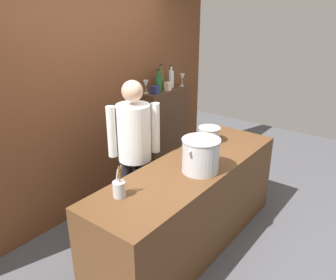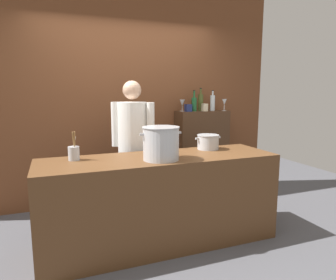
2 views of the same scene
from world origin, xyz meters
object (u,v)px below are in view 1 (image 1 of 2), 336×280
object	(u,v)px
utensil_crock	(119,188)
wine_bottle_olive	(161,80)
spice_tin_cream	(168,86)
chef	(134,148)
wine_glass_wide	(146,84)
stockpot_small	(209,134)
wine_bottle_clear	(171,79)
wine_bottle_green	(158,84)
spice_tin_navy	(155,90)
wine_glass_tall	(182,77)
stockpot_large	(201,155)

from	to	relation	value
utensil_crock	wine_bottle_olive	xyz separation A→B (m)	(1.86, 1.05, 0.42)
spice_tin_cream	chef	bearing A→B (deg)	-157.96
wine_glass_wide	spice_tin_cream	size ratio (longest dim) A/B	1.53
stockpot_small	wine_bottle_clear	bearing A→B (deg)	58.67
wine_bottle_green	spice_tin_cream	world-z (taller)	wine_bottle_green
stockpot_small	spice_tin_cream	bearing A→B (deg)	64.72
wine_bottle_clear	wine_bottle_green	xyz separation A→B (m)	(-0.31, -0.02, -0.01)
wine_glass_wide	spice_tin_navy	world-z (taller)	wine_glass_wide
wine_bottle_olive	wine_glass_tall	world-z (taller)	wine_bottle_olive
spice_tin_navy	spice_tin_cream	world-z (taller)	spice_tin_cream
chef	wine_bottle_olive	xyz separation A→B (m)	(1.17, 0.58, 0.42)
wine_bottle_clear	wine_bottle_green	size ratio (longest dim) A/B	1.00
wine_glass_tall	wine_bottle_clear	bearing A→B (deg)	154.89
wine_bottle_olive	wine_bottle_clear	xyz separation A→B (m)	(0.17, -0.04, -0.01)
wine_bottle_olive	wine_bottle_green	xyz separation A→B (m)	(-0.14, -0.06, -0.02)
utensil_crock	wine_bottle_green	distance (m)	2.02
utensil_crock	wine_glass_tall	distance (m)	2.41
stockpot_large	wine_bottle_olive	bearing A→B (deg)	50.65
wine_bottle_clear	wine_glass_tall	xyz separation A→B (m)	(0.15, -0.07, 0.00)
utensil_crock	wine_bottle_clear	size ratio (longest dim) A/B	0.92
wine_bottle_olive	spice_tin_cream	size ratio (longest dim) A/B	3.02
wine_bottle_green	stockpot_small	bearing A→B (deg)	-106.57
stockpot_large	wine_bottle_clear	world-z (taller)	wine_bottle_clear
chef	stockpot_small	world-z (taller)	chef
stockpot_large	wine_glass_wide	bearing A→B (deg)	59.10
wine_bottle_olive	wine_glass_wide	size ratio (longest dim) A/B	1.98
stockpot_large	wine_bottle_olive	xyz separation A→B (m)	(1.09, 1.33, 0.33)
wine_bottle_olive	wine_glass_tall	distance (m)	0.35
wine_bottle_olive	wine_bottle_green	size ratio (longest dim) A/B	1.11
utensil_crock	wine_bottle_clear	bearing A→B (deg)	26.53
wine_glass_tall	utensil_crock	bearing A→B (deg)	-156.70
wine_bottle_green	spice_tin_cream	size ratio (longest dim) A/B	2.72
stockpot_large	spice_tin_navy	distance (m)	1.51
wine_bottle_clear	wine_bottle_green	bearing A→B (deg)	-175.56
wine_bottle_green	spice_tin_navy	distance (m)	0.13
wine_bottle_green	wine_glass_tall	xyz separation A→B (m)	(0.46, -0.05, 0.02)
stockpot_large	utensil_crock	size ratio (longest dim) A/B	1.50
wine_bottle_olive	spice_tin_navy	xyz separation A→B (m)	(-0.24, -0.10, -0.08)
stockpot_large	wine_bottle_clear	size ratio (longest dim) A/B	1.37
wine_bottle_clear	spice_tin_navy	bearing A→B (deg)	-171.71
wine_bottle_green	wine_bottle_clear	bearing A→B (deg)	4.44
stockpot_small	wine_bottle_olive	bearing A→B (deg)	67.59
utensil_crock	wine_glass_tall	size ratio (longest dim) A/B	1.59
stockpot_small	wine_bottle_olive	distance (m)	1.17
utensil_crock	wine_bottle_green	size ratio (longest dim) A/B	0.92
wine_bottle_clear	wine_glass_wide	bearing A→B (deg)	172.83
spice_tin_navy	spice_tin_cream	distance (m)	0.26
stockpot_small	spice_tin_navy	xyz separation A→B (m)	(0.17, 0.91, 0.33)
stockpot_large	chef	bearing A→B (deg)	96.03
chef	spice_tin_navy	xyz separation A→B (m)	(0.92, 0.48, 0.35)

